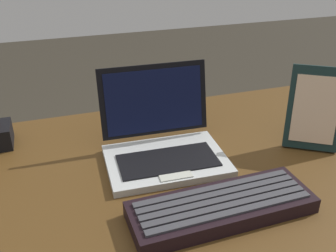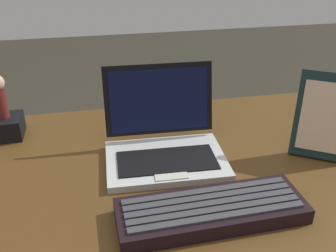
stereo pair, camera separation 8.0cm
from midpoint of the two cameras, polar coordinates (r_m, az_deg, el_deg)
name	(u,v)px [view 2 (the right image)]	position (r m, az deg, el deg)	size (l,w,h in m)	color
desk	(166,219)	(0.86, 2.43, -13.60)	(1.58, 0.73, 0.73)	#4D3214
laptop_front	(164,142)	(0.85, 2.09, -2.41)	(0.26, 0.22, 0.19)	#BCC0BF
external_keyboard	(211,210)	(0.70, 9.71, -12.23)	(0.34, 0.12, 0.03)	black
photo_frame	(324,117)	(0.91, 24.27, 1.19)	(0.13, 0.11, 0.19)	black
figurine_stand	(6,127)	(1.00, -20.65, -0.18)	(0.08, 0.08, 0.05)	black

